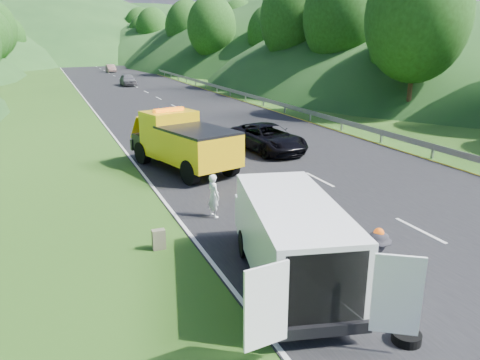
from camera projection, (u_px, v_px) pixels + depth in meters
name	position (u px, v px, depth m)	size (l,w,h in m)	color
ground	(307.00, 223.00, 15.63)	(320.00, 320.00, 0.00)	#38661E
road_surface	(146.00, 92.00, 51.99)	(14.00, 200.00, 0.02)	black
guardrail	(179.00, 80.00, 65.70)	(0.06, 140.00, 1.52)	gray
tree_line_right	(242.00, 74.00, 77.00)	(14.00, 140.00, 14.00)	#25601C
hills_backdrop	(91.00, 57.00, 136.75)	(201.00, 288.60, 44.00)	#2D5B23
tow_truck	(183.00, 141.00, 21.51)	(3.92, 6.73, 2.73)	black
white_van	(291.00, 236.00, 11.53)	(4.07, 6.64, 2.20)	black
woman	(214.00, 217.00, 16.12)	(0.55, 0.40, 1.52)	white
child	(281.00, 249.00, 13.67)	(0.47, 0.37, 0.96)	tan
worker	(373.00, 299.00, 11.08)	(1.11, 0.64, 1.72)	black
suitcase	(159.00, 239.00, 13.61)	(0.38, 0.21, 0.61)	#68634E
spare_tire	(406.00, 342.00, 9.53)	(0.60, 0.60, 0.20)	black
passing_suv	(268.00, 151.00, 25.33)	(2.39, 5.17, 1.44)	black
dist_car_a	(128.00, 86.00, 58.44)	(1.70, 4.21, 1.44)	#4E4D52
dist_car_b	(111.00, 72.00, 80.35)	(1.35, 3.87, 1.28)	brown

